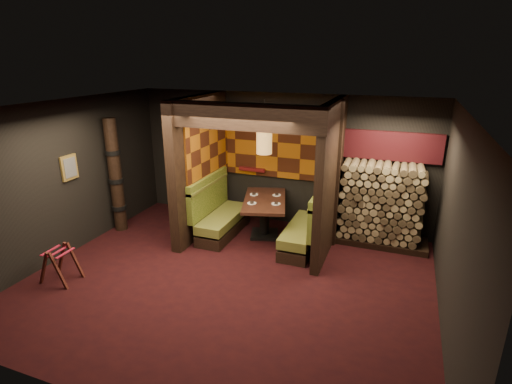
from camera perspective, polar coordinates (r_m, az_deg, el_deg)
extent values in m
cube|color=black|center=(6.86, -3.93, -12.55)|extent=(6.50, 5.50, 0.02)
cube|color=black|center=(5.90, -4.57, 11.97)|extent=(6.50, 5.50, 0.02)
cube|color=black|center=(8.71, 3.41, 4.63)|extent=(6.50, 0.02, 2.85)
cube|color=black|center=(4.16, -20.81, -13.48)|extent=(6.50, 0.02, 2.85)
cube|color=black|center=(8.11, -25.64, 1.69)|extent=(0.02, 5.50, 2.85)
cube|color=black|center=(5.77, 26.79, -5.04)|extent=(0.02, 5.50, 2.85)
cube|color=black|center=(8.23, -7.97, 3.63)|extent=(0.20, 2.20, 2.85)
cube|color=black|center=(7.42, 10.55, 1.80)|extent=(0.15, 2.10, 2.85)
cube|color=black|center=(6.58, -2.09, 10.70)|extent=(2.85, 0.18, 0.44)
cube|color=#964D0C|center=(8.58, 3.20, 7.12)|extent=(2.40, 0.06, 1.55)
cube|color=#964D0C|center=(8.22, -6.79, 6.72)|extent=(0.04, 1.85, 1.45)
cube|color=#5D1012|center=(8.86, -0.54, 3.27)|extent=(0.60, 0.12, 0.07)
cube|color=black|center=(8.46, -4.61, -5.29)|extent=(0.55, 1.60, 0.22)
cube|color=brown|center=(8.36, -4.65, -3.73)|extent=(0.55, 1.60, 0.18)
cube|color=#3C5913|center=(8.36, -6.80, -0.93)|extent=(0.12, 1.60, 0.78)
cube|color=brown|center=(8.25, -6.89, 1.35)|extent=(0.15, 1.60, 0.06)
cube|color=black|center=(7.94, 6.52, -7.03)|extent=(0.55, 1.60, 0.22)
cube|color=brown|center=(7.83, 6.59, -5.39)|extent=(0.55, 1.60, 0.18)
cube|color=#3C5913|center=(7.62, 9.14, -3.05)|extent=(0.12, 1.60, 0.78)
cube|color=brown|center=(7.50, 9.28, -0.57)|extent=(0.15, 1.60, 0.06)
cube|color=black|center=(8.39, 1.21, -6.03)|extent=(0.68, 0.68, 0.06)
cylinder|color=black|center=(8.25, 1.22, -3.87)|extent=(0.20, 0.20, 0.75)
cube|color=#3A1F16|center=(8.11, 1.24, -1.24)|extent=(1.23, 1.70, 0.06)
cylinder|color=white|center=(7.86, -0.60, -1.61)|extent=(0.18, 0.18, 0.01)
cube|color=black|center=(7.86, -0.60, -1.50)|extent=(0.10, 0.13, 0.02)
cylinder|color=white|center=(7.84, 2.89, -1.69)|extent=(0.18, 0.18, 0.01)
cube|color=black|center=(7.83, 2.89, -1.58)|extent=(0.10, 0.13, 0.02)
cylinder|color=white|center=(8.35, -0.30, -0.35)|extent=(0.18, 0.18, 0.01)
cube|color=black|center=(8.35, -0.30, -0.25)|extent=(0.10, 0.13, 0.02)
cylinder|color=white|center=(8.33, 2.98, -0.43)|extent=(0.18, 0.18, 0.01)
cube|color=black|center=(8.33, 2.99, -0.33)|extent=(0.10, 0.13, 0.02)
cylinder|color=#A07236|center=(7.73, 1.18, 7.13)|extent=(0.30, 0.30, 0.45)
sphere|color=#FFC672|center=(7.73, 1.18, 7.13)|extent=(0.18, 0.18, 0.18)
cylinder|color=black|center=(7.63, 1.21, 11.12)|extent=(0.02, 0.02, 0.63)
cube|color=olive|center=(8.10, -25.14, 3.18)|extent=(0.04, 0.36, 0.46)
cube|color=#3F3F3F|center=(8.08, -25.01, 3.17)|extent=(0.01, 0.27, 0.36)
cube|color=#401811|center=(7.44, -28.06, -9.68)|extent=(0.30, 0.05, 0.65)
cube|color=#401811|center=(7.24, -26.36, -10.20)|extent=(0.30, 0.05, 0.65)
cube|color=#401811|center=(7.67, -26.04, -8.50)|extent=(0.30, 0.05, 0.65)
cube|color=#401811|center=(7.47, -24.34, -8.97)|extent=(0.30, 0.05, 0.65)
cube|color=maroon|center=(7.45, -27.31, -7.42)|extent=(0.06, 0.40, 0.01)
cube|color=maroon|center=(7.35, -26.47, -7.65)|extent=(0.06, 0.40, 0.01)
cube|color=maroon|center=(7.25, -25.60, -7.88)|extent=(0.06, 0.40, 0.01)
cylinder|color=black|center=(8.79, -19.43, 2.19)|extent=(0.26, 0.26, 2.40)
cylinder|color=black|center=(9.01, -18.95, -2.08)|extent=(0.31, 0.31, 0.09)
cylinder|color=black|center=(8.82, -19.36, 1.57)|extent=(0.31, 0.31, 0.09)
cylinder|color=black|center=(8.67, -19.79, 5.35)|extent=(0.31, 0.31, 0.09)
cube|color=black|center=(8.42, 17.46, -6.65)|extent=(1.73, 0.70, 0.12)
cube|color=brown|center=(8.11, 18.02, -1.41)|extent=(1.73, 0.70, 1.52)
cube|color=maroon|center=(8.15, 18.90, 6.22)|extent=(1.83, 0.10, 0.56)
cube|color=black|center=(7.65, 11.57, 2.25)|extent=(0.08, 0.08, 2.85)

